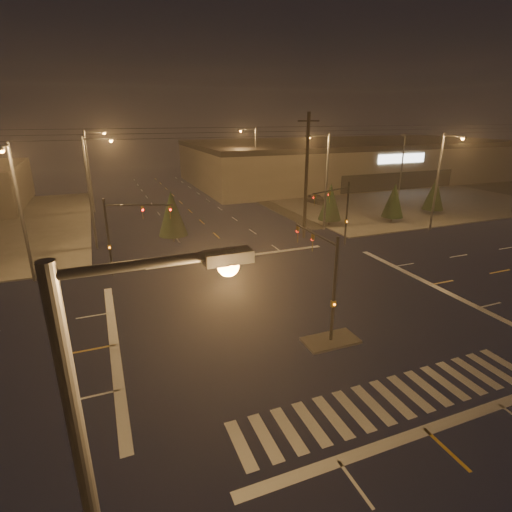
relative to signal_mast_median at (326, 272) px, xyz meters
name	(u,v)px	position (x,y,z in m)	size (l,w,h in m)	color
ground	(297,310)	(0.00, 3.07, -3.75)	(140.00, 140.00, 0.00)	black
sidewalk_ne	(380,195)	(30.00, 33.07, -3.69)	(36.00, 36.00, 0.12)	#413F3A
median_island	(331,340)	(0.00, -0.93, -3.68)	(3.00, 1.60, 0.15)	#413F3A
crosswalk	(392,399)	(0.00, -5.93, -3.75)	(15.00, 2.60, 0.01)	beige
stop_bar_near	(426,430)	(0.00, -7.93, -3.75)	(16.00, 0.50, 0.01)	beige
stop_bar_far	(239,257)	(0.00, 14.07, -3.75)	(16.00, 0.50, 0.01)	beige
parking_lot	(415,195)	(35.00, 31.07, -3.71)	(50.00, 24.00, 0.08)	black
retail_building	(350,159)	(35.00, 49.06, 0.09)	(60.20, 28.30, 7.20)	brown
signal_mast_median	(326,272)	(0.00, 0.00, 0.00)	(0.25, 4.59, 6.00)	black
signal_mast_ne	(340,207)	(9.50, 13.21, 0.04)	(4.84, 1.86, 6.00)	black
signal_mast_nw	(122,228)	(-9.50, 13.21, 0.04)	(4.84, 1.86, 6.00)	black
streetlight_0	(114,508)	(-11.18, -11.93, 2.05)	(2.77, 0.32, 10.00)	#38383A
streetlight_1	(92,186)	(-11.18, 21.07, 2.05)	(2.77, 0.32, 10.00)	#38383A
streetlight_2	(91,166)	(-11.18, 37.07, 2.05)	(2.77, 0.32, 10.00)	#38383A
streetlight_3	(324,176)	(11.18, 19.07, 2.05)	(2.77, 0.32, 10.00)	#38383A
streetlight_4	(254,158)	(11.18, 39.07, 2.05)	(2.77, 0.32, 10.00)	#38383A
streetlight_5	(19,205)	(-16.00, 14.26, 2.05)	(0.32, 2.77, 10.00)	#38383A
streetlight_6	(440,176)	(22.00, 14.26, 2.05)	(0.32, 2.77, 10.00)	#38383A
utility_pole_1	(306,177)	(8.00, 17.07, 2.38)	(2.20, 0.32, 12.00)	black
conifer_0	(330,202)	(12.87, 20.23, -1.06)	(2.55, 2.55, 4.68)	black
conifer_1	(394,200)	(20.24, 18.68, -1.14)	(2.44, 2.44, 4.52)	black
conifer_2	(435,193)	(27.47, 19.96, -1.09)	(2.51, 2.51, 4.63)	black
conifer_3	(172,213)	(-4.47, 20.54, -0.89)	(2.76, 2.76, 5.02)	black
car_parked	(316,199)	(17.49, 31.18, -3.09)	(1.57, 3.89, 1.33)	black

